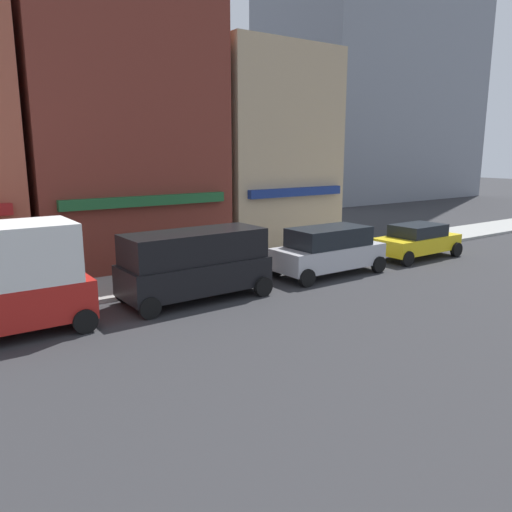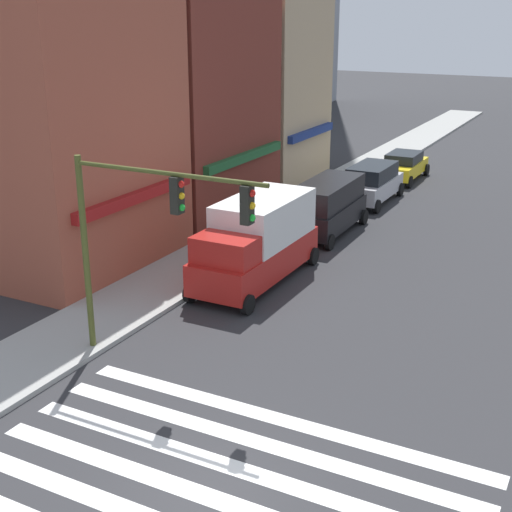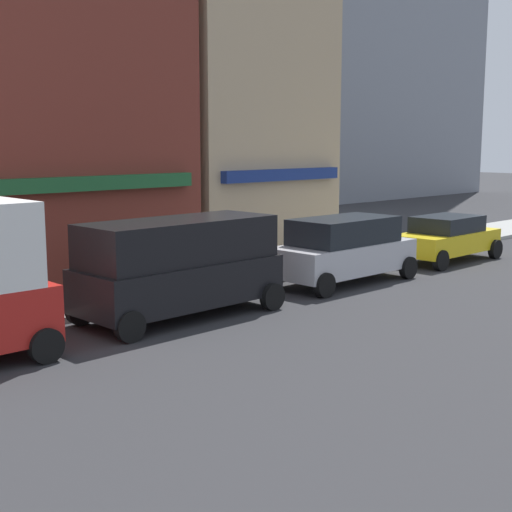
{
  "view_description": "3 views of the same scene",
  "coord_description": "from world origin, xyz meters",
  "px_view_note": "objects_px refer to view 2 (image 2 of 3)",
  "views": [
    {
      "loc": [
        10.26,
        -9.82,
        4.94
      ],
      "look_at": [
        20.38,
        4.7,
        1.2
      ],
      "focal_mm": 35.0,
      "sensor_mm": 36.0,
      "label": 1
    },
    {
      "loc": [
        -10.28,
        -6.51,
        9.45
      ],
      "look_at": [
        11.17,
        4.7,
        1.0
      ],
      "focal_mm": 50.0,
      "sensor_mm": 36.0,
      "label": 2
    },
    {
      "loc": [
        7.77,
        -8.47,
        4.11
      ],
      "look_at": [
        20.38,
        4.7,
        1.2
      ],
      "focal_mm": 50.0,
      "sensor_mm": 36.0,
      "label": 3
    }
  ],
  "objects_px": {
    "traffic_signal": "(148,221)",
    "box_truck_red": "(257,240)",
    "pedestrian_green_top": "(290,204)",
    "pedestrian_white_shirt": "(218,236)",
    "sedan_yellow": "(404,166)",
    "suv_silver": "(372,182)",
    "van_black": "(327,205)"
  },
  "relations": [
    {
      "from": "traffic_signal",
      "to": "box_truck_red",
      "type": "bearing_deg",
      "value": 3.99
    },
    {
      "from": "traffic_signal",
      "to": "pedestrian_green_top",
      "type": "bearing_deg",
      "value": 9.44
    },
    {
      "from": "pedestrian_green_top",
      "to": "pedestrian_white_shirt",
      "type": "bearing_deg",
      "value": 88.82
    },
    {
      "from": "pedestrian_white_shirt",
      "to": "traffic_signal",
      "type": "bearing_deg",
      "value": -76.56
    },
    {
      "from": "box_truck_red",
      "to": "sedan_yellow",
      "type": "height_order",
      "value": "box_truck_red"
    },
    {
      "from": "traffic_signal",
      "to": "pedestrian_white_shirt",
      "type": "height_order",
      "value": "traffic_signal"
    },
    {
      "from": "traffic_signal",
      "to": "suv_silver",
      "type": "bearing_deg",
      "value": 1.44
    },
    {
      "from": "box_truck_red",
      "to": "van_black",
      "type": "distance_m",
      "value": 6.64
    },
    {
      "from": "box_truck_red",
      "to": "pedestrian_white_shirt",
      "type": "height_order",
      "value": "box_truck_red"
    },
    {
      "from": "sedan_yellow",
      "to": "pedestrian_white_shirt",
      "type": "height_order",
      "value": "pedestrian_white_shirt"
    },
    {
      "from": "pedestrian_white_shirt",
      "to": "pedestrian_green_top",
      "type": "distance_m",
      "value": 5.65
    },
    {
      "from": "suv_silver",
      "to": "van_black",
      "type": "bearing_deg",
      "value": -179.76
    },
    {
      "from": "van_black",
      "to": "traffic_signal",
      "type": "bearing_deg",
      "value": -179.15
    },
    {
      "from": "box_truck_red",
      "to": "pedestrian_green_top",
      "type": "bearing_deg",
      "value": 15.08
    },
    {
      "from": "box_truck_red",
      "to": "pedestrian_white_shirt",
      "type": "distance_m",
      "value": 2.56
    },
    {
      "from": "suv_silver",
      "to": "pedestrian_white_shirt",
      "type": "distance_m",
      "value": 11.82
    },
    {
      "from": "suv_silver",
      "to": "pedestrian_white_shirt",
      "type": "relative_size",
      "value": 2.66
    },
    {
      "from": "box_truck_red",
      "to": "pedestrian_green_top",
      "type": "height_order",
      "value": "box_truck_red"
    },
    {
      "from": "traffic_signal",
      "to": "pedestrian_green_top",
      "type": "distance_m",
      "value": 14.37
    },
    {
      "from": "traffic_signal",
      "to": "pedestrian_green_top",
      "type": "xyz_separation_m",
      "value": [
        13.83,
        2.3,
        -3.15
      ]
    },
    {
      "from": "pedestrian_green_top",
      "to": "box_truck_red",
      "type": "bearing_deg",
      "value": 108.52
    },
    {
      "from": "van_black",
      "to": "sedan_yellow",
      "type": "relative_size",
      "value": 1.14
    },
    {
      "from": "van_black",
      "to": "sedan_yellow",
      "type": "height_order",
      "value": "van_black"
    },
    {
      "from": "pedestrian_green_top",
      "to": "van_black",
      "type": "bearing_deg",
      "value": -179.34
    },
    {
      "from": "traffic_signal",
      "to": "pedestrian_white_shirt",
      "type": "xyz_separation_m",
      "value": [
        8.2,
        2.76,
        -3.15
      ]
    },
    {
      "from": "van_black",
      "to": "pedestrian_white_shirt",
      "type": "height_order",
      "value": "van_black"
    },
    {
      "from": "sedan_yellow",
      "to": "pedestrian_green_top",
      "type": "distance_m",
      "value": 11.75
    },
    {
      "from": "van_black",
      "to": "pedestrian_green_top",
      "type": "relative_size",
      "value": 2.85
    },
    {
      "from": "suv_silver",
      "to": "sedan_yellow",
      "type": "relative_size",
      "value": 1.06
    },
    {
      "from": "traffic_signal",
      "to": "box_truck_red",
      "type": "relative_size",
      "value": 0.93
    },
    {
      "from": "van_black",
      "to": "sedan_yellow",
      "type": "xyz_separation_m",
      "value": [
        11.7,
        0.0,
        -0.44
      ]
    },
    {
      "from": "van_black",
      "to": "pedestrian_white_shirt",
      "type": "distance_m",
      "value": 5.99
    }
  ]
}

